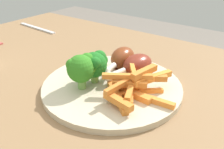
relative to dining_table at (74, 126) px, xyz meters
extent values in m
cube|color=#8E6B47|center=(0.00, 0.00, 0.09)|extent=(1.09, 0.82, 0.03)
cylinder|color=brown|center=(-0.49, 0.35, -0.27)|extent=(0.06, 0.06, 0.68)
cylinder|color=beige|center=(0.07, 0.05, 0.11)|extent=(0.28, 0.28, 0.01)
cylinder|color=#87B857|center=(0.04, 0.03, 0.12)|extent=(0.02, 0.02, 0.02)
sphere|color=#1F6E20|center=(0.04, 0.03, 0.15)|extent=(0.05, 0.05, 0.05)
sphere|color=#1F6E20|center=(0.05, 0.02, 0.16)|extent=(0.02, 0.02, 0.02)
sphere|color=#1F6E20|center=(0.04, 0.05, 0.16)|extent=(0.03, 0.03, 0.03)
sphere|color=#1F6E20|center=(0.04, 0.05, 0.15)|extent=(0.02, 0.02, 0.02)
sphere|color=#1F6E20|center=(0.02, 0.04, 0.15)|extent=(0.02, 0.02, 0.02)
cylinder|color=#79AE55|center=(0.03, 0.00, 0.12)|extent=(0.02, 0.02, 0.02)
sphere|color=#327F20|center=(0.03, 0.00, 0.15)|extent=(0.05, 0.05, 0.05)
sphere|color=#327F20|center=(0.04, 0.02, 0.15)|extent=(0.02, 0.02, 0.02)
sphere|color=#327F20|center=(0.02, 0.02, 0.16)|extent=(0.02, 0.02, 0.02)
sphere|color=#327F20|center=(0.02, 0.00, 0.15)|extent=(0.02, 0.02, 0.02)
sphere|color=#327F20|center=(0.02, -0.01, 0.16)|extent=(0.02, 0.02, 0.02)
sphere|color=#327F20|center=(0.03, 0.02, 0.17)|extent=(0.03, 0.03, 0.03)
cube|color=orange|center=(0.12, 0.03, 0.12)|extent=(0.09, 0.02, 0.01)
cube|color=orange|center=(0.12, 0.03, 0.14)|extent=(0.06, 0.04, 0.01)
cube|color=orange|center=(0.10, 0.07, 0.14)|extent=(0.06, 0.07, 0.01)
cube|color=orange|center=(0.14, 0.06, 0.12)|extent=(0.06, 0.05, 0.01)
cube|color=orange|center=(0.12, 0.03, 0.13)|extent=(0.03, 0.06, 0.01)
cube|color=orange|center=(0.17, 0.04, 0.12)|extent=(0.08, 0.02, 0.01)
cube|color=orange|center=(0.11, 0.02, 0.14)|extent=(0.02, 0.09, 0.01)
cube|color=orange|center=(0.11, 0.01, 0.12)|extent=(0.09, 0.07, 0.01)
cube|color=orange|center=(0.13, 0.03, 0.13)|extent=(0.04, 0.07, 0.01)
cube|color=orange|center=(0.11, 0.04, 0.15)|extent=(0.08, 0.06, 0.01)
cube|color=orange|center=(0.13, 0.06, 0.15)|extent=(0.02, 0.06, 0.01)
cube|color=#F99438|center=(0.15, 0.07, 0.14)|extent=(0.04, 0.08, 0.01)
cube|color=orange|center=(0.13, 0.06, 0.14)|extent=(0.08, 0.06, 0.01)
cube|color=orange|center=(0.12, 0.04, 0.12)|extent=(0.06, 0.10, 0.01)
cube|color=orange|center=(0.13, -0.01, 0.13)|extent=(0.06, 0.02, 0.01)
cube|color=orange|center=(0.12, 0.03, 0.12)|extent=(0.04, 0.06, 0.01)
cylinder|color=#5A1A11|center=(0.08, 0.12, 0.11)|extent=(0.05, 0.05, 0.00)
ellipsoid|color=maroon|center=(0.08, 0.12, 0.13)|extent=(0.07, 0.08, 0.04)
cylinder|color=beige|center=(0.07, 0.06, 0.13)|extent=(0.02, 0.04, 0.01)
sphere|color=silver|center=(0.07, 0.04, 0.13)|extent=(0.02, 0.02, 0.02)
cylinder|color=#59210F|center=(0.04, 0.12, 0.11)|extent=(0.04, 0.04, 0.00)
ellipsoid|color=brown|center=(0.04, 0.12, 0.14)|extent=(0.05, 0.07, 0.05)
cylinder|color=beige|center=(0.05, 0.07, 0.13)|extent=(0.02, 0.03, 0.01)
sphere|color=silver|center=(0.05, 0.05, 0.13)|extent=(0.02, 0.02, 0.02)
cube|color=silver|center=(-0.39, 0.22, 0.10)|extent=(0.19, 0.02, 0.00)
camera|label=1|loc=(0.31, -0.28, 0.35)|focal=37.74mm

